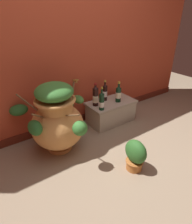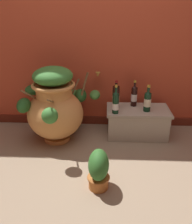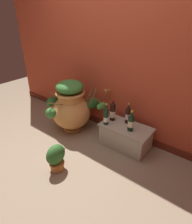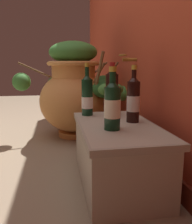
% 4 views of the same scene
% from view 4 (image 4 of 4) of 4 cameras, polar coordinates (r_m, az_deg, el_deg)
% --- Properties ---
extents(terracotta_urn, '(0.91, 1.01, 0.83)m').
position_cam_4_polar(terracotta_urn, '(2.06, -5.12, 4.91)').
color(terracotta_urn, '#D68E4C').
rests_on(terracotta_urn, ground_plane).
extents(stone_ledge, '(0.71, 0.40, 0.32)m').
position_cam_4_polar(stone_ledge, '(1.26, 5.16, -9.66)').
color(stone_ledge, '#B2A893').
rests_on(stone_ledge, ground_plane).
extents(wine_bottle_left, '(0.07, 0.07, 0.32)m').
position_cam_4_polar(wine_bottle_left, '(1.42, -2.19, 4.17)').
color(wine_bottle_left, black).
rests_on(wine_bottle_left, stone_ledge).
extents(wine_bottle_middle, '(0.08, 0.08, 0.30)m').
position_cam_4_polar(wine_bottle_middle, '(1.09, 4.05, 2.02)').
color(wine_bottle_middle, black).
rests_on(wine_bottle_middle, stone_ledge).
extents(wine_bottle_right, '(0.08, 0.08, 0.32)m').
position_cam_4_polar(wine_bottle_right, '(1.44, 3.92, 4.85)').
color(wine_bottle_right, black).
rests_on(wine_bottle_right, stone_ledge).
extents(wine_bottle_back, '(0.07, 0.07, 0.30)m').
position_cam_4_polar(wine_bottle_back, '(1.26, 9.18, 3.26)').
color(wine_bottle_back, black).
rests_on(wine_bottle_back, stone_ledge).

